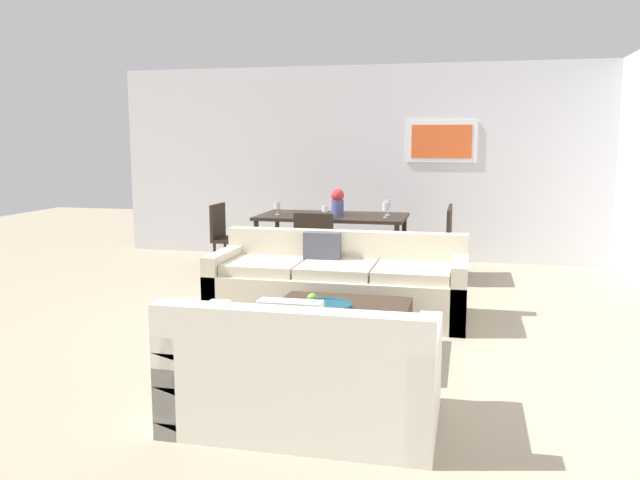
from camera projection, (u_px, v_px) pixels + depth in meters
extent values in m
plane|color=tan|center=(335.00, 325.00, 5.97)|extent=(18.00, 18.00, 0.00)
cube|color=silver|center=(408.00, 164.00, 9.10)|extent=(8.40, 0.06, 2.70)
cube|color=white|center=(441.00, 142.00, 8.91)|extent=(0.95, 0.02, 0.56)
cube|color=#E55926|center=(441.00, 142.00, 8.90)|extent=(0.81, 0.01, 0.45)
cube|color=beige|center=(338.00, 295.00, 6.23)|extent=(2.40, 0.90, 0.42)
cube|color=beige|center=(345.00, 249.00, 6.53)|extent=(2.40, 0.16, 0.36)
cube|color=beige|center=(225.00, 280.00, 6.47)|extent=(0.14, 0.90, 0.60)
cube|color=beige|center=(459.00, 292.00, 5.97)|extent=(0.14, 0.90, 0.60)
cube|color=beige|center=(265.00, 266.00, 6.31)|extent=(0.69, 0.70, 0.10)
cube|color=beige|center=(337.00, 269.00, 6.16)|extent=(0.69, 0.70, 0.10)
cube|color=beige|center=(413.00, 272.00, 6.00)|extent=(0.69, 0.70, 0.10)
cube|color=#4C4C56|center=(322.00, 251.00, 6.40)|extent=(0.36, 0.13, 0.36)
cube|color=silver|center=(306.00, 387.00, 3.90)|extent=(1.54, 0.90, 0.42)
cube|color=silver|center=(289.00, 342.00, 3.49)|extent=(1.54, 0.16, 0.36)
cube|color=silver|center=(426.00, 382.00, 3.74)|extent=(0.14, 0.90, 0.60)
cube|color=silver|center=(196.00, 364.00, 4.05)|extent=(0.14, 0.90, 0.60)
cube|color=silver|center=(360.00, 347.00, 3.84)|extent=(0.61, 0.70, 0.10)
cube|color=silver|center=(257.00, 339.00, 3.97)|extent=(0.61, 0.70, 0.10)
cube|color=white|center=(290.00, 332.00, 3.67)|extent=(0.36, 0.12, 0.36)
cube|color=#38281E|center=(338.00, 334.00, 5.06)|extent=(1.04, 1.07, 0.38)
cylinder|color=navy|center=(326.00, 308.00, 4.98)|extent=(0.39, 0.39, 0.05)
torus|color=navy|center=(327.00, 304.00, 4.97)|extent=(0.39, 0.39, 0.02)
sphere|color=#669E2D|center=(312.00, 299.00, 5.19)|extent=(0.09, 0.09, 0.09)
cube|color=black|center=(332.00, 217.00, 8.15)|extent=(1.82, 1.00, 0.04)
cylinder|color=black|center=(257.00, 249.00, 7.97)|extent=(0.06, 0.06, 0.71)
cylinder|color=black|center=(396.00, 255.00, 7.60)|extent=(0.06, 0.06, 0.71)
cylinder|color=black|center=(277.00, 239.00, 8.82)|extent=(0.06, 0.06, 0.71)
cylinder|color=black|center=(404.00, 243.00, 8.45)|extent=(0.06, 0.06, 0.71)
cube|color=black|center=(433.00, 241.00, 8.15)|extent=(0.44, 0.44, 0.04)
cube|color=black|center=(450.00, 223.00, 8.07)|extent=(0.04, 0.44, 0.43)
cylinder|color=black|center=(419.00, 256.00, 8.39)|extent=(0.04, 0.04, 0.41)
cylinder|color=black|center=(417.00, 261.00, 8.05)|extent=(0.04, 0.04, 0.41)
cylinder|color=black|center=(448.00, 257.00, 8.31)|extent=(0.04, 0.04, 0.41)
cylinder|color=black|center=(447.00, 262.00, 7.97)|extent=(0.04, 0.04, 0.41)
cube|color=black|center=(318.00, 251.00, 7.41)|extent=(0.44, 0.44, 0.04)
cube|color=black|center=(313.00, 233.00, 7.18)|extent=(0.44, 0.04, 0.43)
cylinder|color=black|center=(336.00, 268.00, 7.57)|extent=(0.04, 0.04, 0.41)
cylinder|color=black|center=(306.00, 267.00, 7.65)|extent=(0.04, 0.04, 0.41)
cylinder|color=black|center=(330.00, 274.00, 7.23)|extent=(0.04, 0.04, 0.41)
cylinder|color=black|center=(298.00, 273.00, 7.31)|extent=(0.04, 0.04, 0.41)
cube|color=black|center=(431.00, 247.00, 7.71)|extent=(0.44, 0.44, 0.04)
cube|color=black|center=(449.00, 227.00, 7.63)|extent=(0.04, 0.44, 0.43)
cylinder|color=black|center=(416.00, 262.00, 7.96)|extent=(0.04, 0.04, 0.41)
cylinder|color=black|center=(414.00, 268.00, 7.61)|extent=(0.04, 0.04, 0.41)
cylinder|color=black|center=(446.00, 263.00, 7.88)|extent=(0.04, 0.04, 0.41)
cylinder|color=black|center=(445.00, 269.00, 7.53)|extent=(0.04, 0.04, 0.41)
cube|color=black|center=(233.00, 240.00, 8.25)|extent=(0.44, 0.44, 0.04)
cube|color=black|center=(218.00, 221.00, 8.26)|extent=(0.04, 0.44, 0.43)
cylinder|color=black|center=(242.00, 260.00, 8.07)|extent=(0.04, 0.04, 0.41)
cylinder|color=black|center=(252.00, 256.00, 8.42)|extent=(0.04, 0.04, 0.41)
cylinder|color=black|center=(215.00, 259.00, 8.15)|extent=(0.04, 0.04, 0.41)
cylinder|color=black|center=(225.00, 254.00, 8.50)|extent=(0.04, 0.04, 0.41)
cylinder|color=silver|center=(277.00, 214.00, 8.18)|extent=(0.06, 0.06, 0.01)
cylinder|color=silver|center=(277.00, 212.00, 8.17)|extent=(0.01, 0.01, 0.06)
cylinder|color=silver|center=(277.00, 206.00, 8.16)|extent=(0.07, 0.07, 0.09)
cylinder|color=silver|center=(325.00, 219.00, 7.72)|extent=(0.06, 0.06, 0.01)
cylinder|color=silver|center=(325.00, 215.00, 7.72)|extent=(0.01, 0.01, 0.08)
cylinder|color=silver|center=(325.00, 209.00, 7.71)|extent=(0.07, 0.07, 0.07)
cylinder|color=silver|center=(385.00, 217.00, 7.88)|extent=(0.06, 0.06, 0.01)
cylinder|color=silver|center=(386.00, 214.00, 7.88)|extent=(0.01, 0.01, 0.08)
cylinder|color=silver|center=(386.00, 206.00, 7.86)|extent=(0.08, 0.08, 0.10)
cylinder|color=silver|center=(388.00, 215.00, 8.12)|extent=(0.06, 0.06, 0.01)
cylinder|color=silver|center=(388.00, 211.00, 8.11)|extent=(0.01, 0.01, 0.09)
cylinder|color=silver|center=(388.00, 204.00, 8.10)|extent=(0.07, 0.07, 0.10)
cylinder|color=#4C518C|center=(338.00, 208.00, 8.09)|extent=(0.15, 0.15, 0.19)
sphere|color=red|center=(338.00, 195.00, 8.06)|extent=(0.16, 0.16, 0.16)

